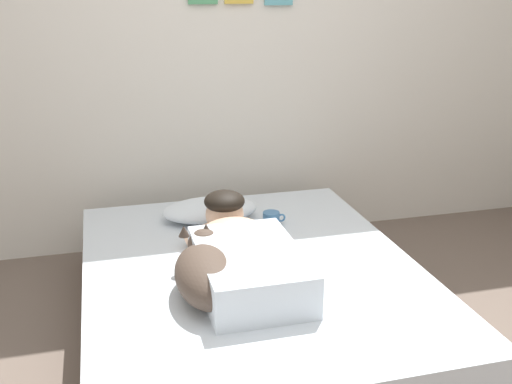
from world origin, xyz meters
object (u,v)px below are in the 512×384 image
Objects in this scene: cell_phone at (256,278)px; coffee_cup at (272,219)px; person_lying at (242,253)px; bed at (251,299)px; dog at (207,272)px; pillow at (210,210)px.

coffee_cup is at bearing 67.68° from cell_phone.
person_lying is 0.13m from cell_phone.
cell_phone reaches higher than bed.
cell_phone is at bearing -52.44° from person_lying.
dog reaches higher than bed.
pillow is 0.85m from dog.
person_lying is at bearing 36.95° from dog.
person_lying reaches higher than bed.
pillow is 3.71× the size of cell_phone.
bed is 3.74× the size of pillow.
coffee_cup is 0.63m from cell_phone.
coffee_cup is (0.47, 0.66, -0.07)m from dog.
pillow is at bearing 94.77° from cell_phone.
person_lying reaches higher than pillow.
dog is at bearing -125.67° from coffee_cup.
person_lying is at bearing -88.84° from pillow.
pillow is 0.57× the size of person_lying.
bed is 2.11× the size of person_lying.
person_lying is 7.36× the size of coffee_cup.
person_lying is 0.60m from coffee_cup.
coffee_cup is at bearing -29.51° from pillow.
bed is 0.30m from person_lying.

